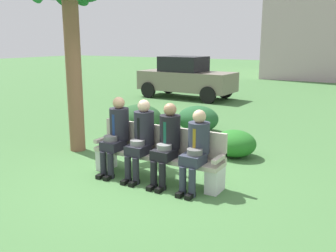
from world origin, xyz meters
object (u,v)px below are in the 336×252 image
object	(u,v)px
seated_man_rightmost	(196,146)
shrub_far_lawn	(140,119)
seated_man_leftmost	(116,132)
parked_car_near	(186,77)
park_bench	(158,154)
shrub_near_bench	(198,119)
shrub_mid_lawn	(235,143)
palm_tree_tall	(71,8)
seated_man_centerleft	(141,136)
seated_man_centerright	(167,140)

from	to	relation	value
seated_man_rightmost	shrub_far_lawn	world-z (taller)	seated_man_rightmost
seated_man_leftmost	shrub_far_lawn	size ratio (longest dim) A/B	1.15
shrub_far_lawn	parked_car_near	distance (m)	6.21
park_bench	shrub_near_bench	distance (m)	3.50
seated_man_rightmost	shrub_far_lawn	distance (m)	3.90
seated_man_rightmost	shrub_mid_lawn	size ratio (longest dim) A/B	1.46
park_bench	palm_tree_tall	size ratio (longest dim) A/B	0.56
shrub_mid_lawn	parked_car_near	distance (m)	8.02
seated_man_leftmost	parked_car_near	xyz separation A→B (m)	(-3.07, 8.55, 0.09)
park_bench	shrub_far_lawn	xyz separation A→B (m)	(-2.08, 2.49, -0.07)
seated_man_rightmost	shrub_far_lawn	bearing A→B (deg)	137.48
seated_man_centerleft	shrub_far_lawn	xyz separation A→B (m)	(-1.83, 2.62, -0.38)
park_bench	shrub_far_lawn	distance (m)	3.24
seated_man_leftmost	seated_man_centerleft	size ratio (longest dim) A/B	1.01
seated_man_centerleft	shrub_far_lawn	distance (m)	3.22
shrub_near_bench	parked_car_near	distance (m)	5.86
seated_man_centerleft	shrub_near_bench	world-z (taller)	seated_man_centerleft
seated_man_centerleft	shrub_mid_lawn	distance (m)	2.23
shrub_far_lawn	seated_man_centerright	bearing A→B (deg)	-48.22
shrub_near_bench	seated_man_centerleft	bearing A→B (deg)	-79.86
seated_man_leftmost	palm_tree_tall	size ratio (longest dim) A/B	0.32
shrub_near_bench	shrub_mid_lawn	xyz separation A→B (m)	(1.58, -1.56, -0.06)
seated_man_rightmost	parked_car_near	distance (m)	9.73
park_bench	seated_man_rightmost	xyz separation A→B (m)	(0.78, -0.14, 0.27)
palm_tree_tall	shrub_far_lawn	distance (m)	3.20
seated_man_centerleft	seated_man_centerright	bearing A→B (deg)	-0.16
seated_man_centerleft	seated_man_rightmost	distance (m)	1.03
parked_car_near	seated_man_centerleft	bearing A→B (deg)	-67.16
shrub_near_bench	palm_tree_tall	bearing A→B (deg)	-118.79
park_bench	parked_car_near	distance (m)	9.26
seated_man_centerright	shrub_near_bench	world-z (taller)	seated_man_centerright
seated_man_centerright	parked_car_near	xyz separation A→B (m)	(-4.11, 8.55, 0.10)
seated_man_centerleft	seated_man_centerright	size ratio (longest dim) A/B	1.01
seated_man_centerright	seated_man_rightmost	size ratio (longest dim) A/B	1.05
seated_man_centerleft	palm_tree_tall	size ratio (longest dim) A/B	0.32
seated_man_centerright	seated_man_rightmost	bearing A→B (deg)	-0.66
shrub_mid_lawn	seated_man_centerright	bearing A→B (deg)	-102.62
shrub_near_bench	shrub_far_lawn	xyz separation A→B (m)	(-1.20, -0.90, 0.03)
park_bench	seated_man_centerleft	xyz separation A→B (m)	(-0.25, -0.13, 0.31)
park_bench	shrub_far_lawn	size ratio (longest dim) A/B	2.00
seated_man_centerright	shrub_near_bench	size ratio (longest dim) A/B	1.24
shrub_near_bench	parked_car_near	size ratio (longest dim) A/B	0.27
seated_man_leftmost	seated_man_centerleft	xyz separation A→B (m)	(0.53, -0.00, -0.00)
shrub_mid_lawn	shrub_far_lawn	bearing A→B (deg)	166.76
seated_man_rightmost	seated_man_centerright	bearing A→B (deg)	179.34
shrub_near_bench	shrub_mid_lawn	distance (m)	2.22
seated_man_centerleft	parked_car_near	world-z (taller)	parked_car_near
shrub_near_bench	shrub_mid_lawn	bearing A→B (deg)	-44.64
park_bench	shrub_near_bench	bearing A→B (deg)	104.51
seated_man_leftmost	parked_car_near	distance (m)	9.08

